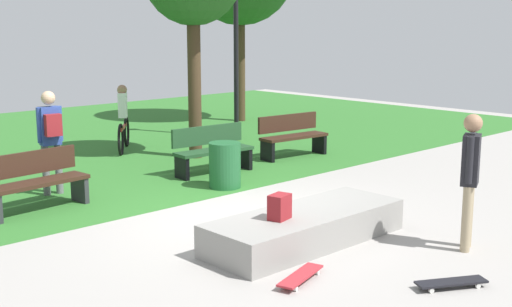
{
  "coord_description": "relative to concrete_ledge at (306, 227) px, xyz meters",
  "views": [
    {
      "loc": [
        -6.39,
        -7.18,
        2.85
      ],
      "look_at": [
        -0.14,
        -0.5,
        1.06
      ],
      "focal_mm": 47.01,
      "sensor_mm": 36.0,
      "label": 1
    }
  ],
  "objects": [
    {
      "name": "park_bench_far_right",
      "position": [
        4.05,
        4.15,
        0.27
      ],
      "size": [
        1.64,
        0.62,
        0.91
      ],
      "color": "#331E14",
      "rests_on": "ground_plane"
    },
    {
      "name": "ground_plane",
      "position": [
        0.14,
        1.45,
        -0.21
      ],
      "size": [
        28.0,
        28.0,
        0.0
      ],
      "primitive_type": "plane",
      "color": "#9E9993"
    },
    {
      "name": "backpack_on_ledge",
      "position": [
        -0.5,
        -0.01,
        0.37
      ],
      "size": [
        0.32,
        0.26,
        0.32
      ],
      "primitive_type": "cube",
      "rotation": [
        0.0,
        0.0,
        3.38
      ],
      "color": "maroon",
      "rests_on": "concrete_ledge"
    },
    {
      "name": "grass_lawn",
      "position": [
        0.14,
        9.03,
        -0.21
      ],
      "size": [
        26.6,
        12.85,
        0.01
      ],
      "primitive_type": "cube",
      "color": "#2D6B28",
      "rests_on": "ground_plane"
    },
    {
      "name": "skater_performing_trick",
      "position": [
        1.31,
        -1.58,
        0.81
      ],
      "size": [
        0.4,
        0.31,
        1.75
      ],
      "color": "tan",
      "rests_on": "ground_plane"
    },
    {
      "name": "pedestrian_with_backpack",
      "position": [
        -1.25,
        4.62,
        0.84
      ],
      "size": [
        0.43,
        0.37,
        1.75
      ],
      "color": "slate",
      "rests_on": "ground_plane"
    },
    {
      "name": "skateboard_spare",
      "position": [
        -1.04,
        -0.88,
        -0.15
      ],
      "size": [
        0.82,
        0.43,
        0.08
      ],
      "color": "#A5262D",
      "rests_on": "ground_plane"
    },
    {
      "name": "trash_bin",
      "position": [
        1.18,
        3.02,
        0.19
      ],
      "size": [
        0.56,
        0.56,
        0.8
      ],
      "primitive_type": "cylinder",
      "color": "#1E592D",
      "rests_on": "ground_plane"
    },
    {
      "name": "lamp_post",
      "position": [
        4.84,
        6.85,
        2.53
      ],
      "size": [
        0.28,
        0.28,
        4.55
      ],
      "color": "black",
      "rests_on": "ground_plane"
    },
    {
      "name": "skateboard_by_ledge",
      "position": [
        0.03,
        -2.14,
        -0.15
      ],
      "size": [
        0.8,
        0.57,
        0.08
      ],
      "color": "black",
      "rests_on": "ground_plane"
    },
    {
      "name": "park_bench_far_left",
      "position": [
        -1.9,
        3.89,
        0.27
      ],
      "size": [
        1.64,
        0.63,
        0.91
      ],
      "color": "#331E14",
      "rests_on": "ground_plane"
    },
    {
      "name": "cyclist_on_bicycle",
      "position": [
        1.82,
        7.31,
        0.42
      ],
      "size": [
        1.19,
        1.46,
        1.52
      ],
      "color": "black",
      "rests_on": "ground_plane"
    },
    {
      "name": "park_bench_near_lamppost",
      "position": [
        1.75,
        4.06,
        0.27
      ],
      "size": [
        1.63,
        0.59,
        0.91
      ],
      "color": "#1E4223",
      "rests_on": "ground_plane"
    },
    {
      "name": "concrete_ledge",
      "position": [
        0.0,
        0.0,
        0.0
      ],
      "size": [
        2.9,
        1.04,
        0.42
      ],
      "primitive_type": "cube",
      "color": "gray",
      "rests_on": "ground_plane"
    }
  ]
}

